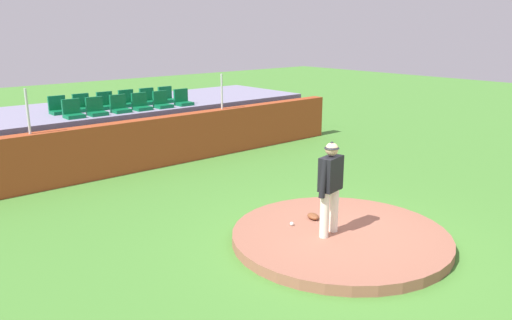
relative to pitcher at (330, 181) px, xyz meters
The scene contains 21 objects.
ground_plane 1.22m from the pitcher, 23.96° to the right, with size 60.00×60.00×0.00m, color #488632.
pitchers_mound 1.13m from the pitcher, 23.96° to the right, with size 3.99×3.99×0.19m, color #995D48.
pitcher is the anchor object (origin of this frame).
baseball 1.23m from the pitcher, 107.64° to the left, with size 0.07×0.07×0.07m, color white.
fielding_glove 1.22m from the pitcher, 64.32° to the left, with size 0.30×0.20×0.11m, color brown.
brick_barrier 6.73m from the pitcher, 88.13° to the left, with size 13.56×0.40×1.40m, color #A24020.
fence_post_left 7.39m from the pitcher, 114.20° to the left, with size 0.06×0.06×1.07m, color silver.
fence_post_right 7.25m from the pitcher, 68.45° to the left, with size 0.06×0.06×1.07m, color silver.
bleacher_platform 9.30m from the pitcher, 88.65° to the left, with size 13.14×3.81×1.45m, color gray.
stadium_chair_0 8.06m from the pitcher, 100.75° to the left, with size 0.48×0.44×0.50m.
stadium_chair_1 7.95m from the pitcher, 96.13° to the left, with size 0.48×0.44×0.50m.
stadium_chair_2 7.93m from the pitcher, 90.90° to the left, with size 0.48×0.44×0.50m.
stadium_chair_3 7.94m from the pitcher, 86.03° to the left, with size 0.48×0.44×0.50m.
stadium_chair_4 7.99m from the pitcher, 81.01° to the left, with size 0.48×0.44×0.50m.
stadium_chair_5 8.15m from the pitcher, 75.80° to the left, with size 0.48×0.44×0.50m.
stadium_chair_6 8.97m from the pitcher, 100.01° to the left, with size 0.48×0.44×0.50m.
stadium_chair_7 8.88m from the pitcher, 95.54° to the left, with size 0.48×0.44×0.50m.
stadium_chair_8 8.81m from the pitcher, 90.87° to the left, with size 0.48×0.44×0.50m.
stadium_chair_9 8.85m from the pitcher, 86.23° to the left, with size 0.48×0.44×0.50m.
stadium_chair_10 8.91m from the pitcher, 81.66° to the left, with size 0.48×0.44×0.50m.
stadium_chair_11 9.02m from the pitcher, 77.44° to the left, with size 0.48×0.44×0.50m.
Camera 1 is at (-6.82, -5.55, 3.86)m, focal length 35.55 mm.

